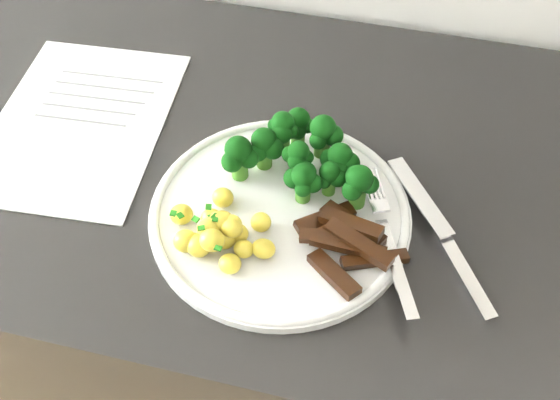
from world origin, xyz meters
The scene contains 8 objects.
counter centered at (0.01, 1.69, 0.43)m, with size 2.28×0.57×0.86m.
recipe_paper centered at (-0.18, 1.69, 0.86)m, with size 0.23×0.31×0.00m.
plate centered at (0.10, 1.61, 0.86)m, with size 0.28×0.28×0.02m.
broccoli centered at (0.11, 1.66, 0.90)m, with size 0.17×0.12×0.07m.
potatoes centered at (0.05, 1.55, 0.88)m, with size 0.12×0.10×0.04m.
beef_strips centered at (0.17, 1.58, 0.88)m, with size 0.13×0.12×0.03m.
fork centered at (0.22, 1.59, 0.88)m, with size 0.08×0.19×0.02m.
knife centered at (0.28, 1.60, 0.87)m, with size 0.13×0.19×0.02m.
Camera 1 is at (0.20, 1.18, 1.42)m, focal length 42.12 mm.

